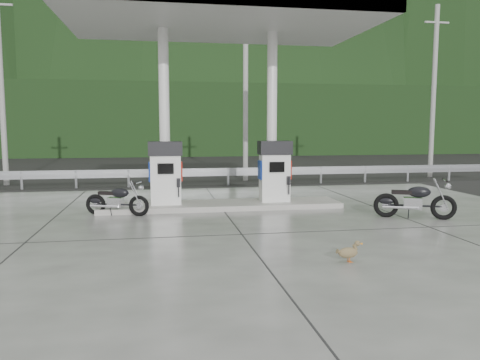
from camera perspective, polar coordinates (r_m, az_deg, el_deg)
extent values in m
plane|color=black|center=(11.32, -0.65, -5.62)|extent=(160.00, 160.00, 0.00)
cube|color=slate|center=(11.32, -0.65, -5.57)|extent=(18.00, 14.00, 0.02)
cube|color=#9D9992|center=(13.74, -2.29, -3.09)|extent=(7.00, 1.40, 0.15)
cylinder|color=white|center=(13.84, -9.20, 7.61)|extent=(0.30, 0.30, 5.00)
cylinder|color=white|center=(14.24, 3.91, 7.64)|extent=(0.30, 0.30, 5.00)
cube|color=silver|center=(13.88, -2.39, 18.93)|extent=(8.50, 5.00, 0.40)
cube|color=black|center=(22.63, -5.24, 0.40)|extent=(60.00, 7.00, 0.01)
cylinder|color=#999994|center=(21.43, -27.10, 10.11)|extent=(0.22, 0.22, 8.00)
cylinder|color=#999994|center=(20.84, 0.68, 10.92)|extent=(0.22, 0.22, 8.00)
cylinder|color=#999994|center=(24.14, 22.54, 9.82)|extent=(0.22, 0.22, 8.00)
cube|color=black|center=(40.98, -7.32, 7.26)|extent=(80.00, 6.00, 6.00)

